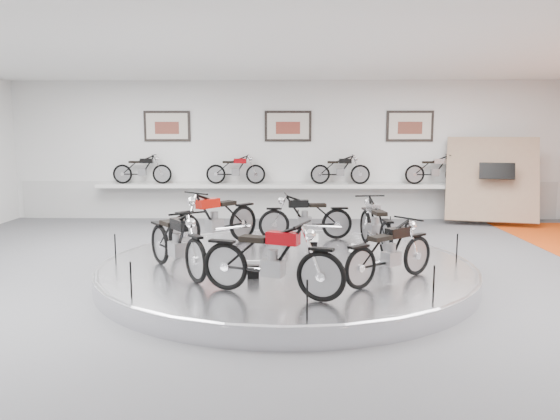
{
  "coord_description": "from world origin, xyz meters",
  "views": [
    {
      "loc": [
        0.06,
        -8.92,
        2.54
      ],
      "look_at": [
        -0.11,
        0.6,
        1.17
      ],
      "focal_mm": 35.0,
      "sensor_mm": 36.0,
      "label": 1
    }
  ],
  "objects_px": {
    "display_platform": "(286,271)",
    "bike_e": "(272,258)",
    "bike_f": "(390,251)",
    "bike_d": "(177,241)",
    "bike_a": "(375,224)",
    "bike_c": "(215,218)",
    "shelf": "(288,186)",
    "bike_b": "(306,217)"
  },
  "relations": [
    {
      "from": "display_platform",
      "to": "bike_e",
      "type": "relative_size",
      "value": 3.57
    },
    {
      "from": "bike_c",
      "to": "bike_a",
      "type": "bearing_deg",
      "value": 125.72
    },
    {
      "from": "bike_c",
      "to": "bike_d",
      "type": "height_order",
      "value": "bike_c"
    },
    {
      "from": "bike_a",
      "to": "bike_c",
      "type": "height_order",
      "value": "bike_c"
    },
    {
      "from": "bike_a",
      "to": "bike_c",
      "type": "relative_size",
      "value": 0.9
    },
    {
      "from": "shelf",
      "to": "bike_f",
      "type": "distance_m",
      "value": 7.79
    },
    {
      "from": "bike_b",
      "to": "bike_d",
      "type": "height_order",
      "value": "bike_d"
    },
    {
      "from": "shelf",
      "to": "bike_e",
      "type": "bearing_deg",
      "value": -91.29
    },
    {
      "from": "bike_e",
      "to": "bike_c",
      "type": "bearing_deg",
      "value": 131.95
    },
    {
      "from": "display_platform",
      "to": "bike_e",
      "type": "xyz_separation_m",
      "value": [
        -0.19,
        -1.96,
        0.68
      ]
    },
    {
      "from": "bike_a",
      "to": "bike_b",
      "type": "bearing_deg",
      "value": 45.87
    },
    {
      "from": "bike_b",
      "to": "bike_e",
      "type": "height_order",
      "value": "bike_e"
    },
    {
      "from": "display_platform",
      "to": "bike_a",
      "type": "distance_m",
      "value": 2.09
    },
    {
      "from": "display_platform",
      "to": "bike_b",
      "type": "distance_m",
      "value": 2.14
    },
    {
      "from": "bike_c",
      "to": "bike_e",
      "type": "xyz_separation_m",
      "value": [
        1.21,
        -3.25,
        -0.03
      ]
    },
    {
      "from": "shelf",
      "to": "bike_d",
      "type": "distance_m",
      "value": 7.37
    },
    {
      "from": "bike_b",
      "to": "bike_e",
      "type": "distance_m",
      "value": 4.01
    },
    {
      "from": "bike_a",
      "to": "bike_e",
      "type": "xyz_separation_m",
      "value": [
        -1.88,
        -3.0,
        0.02
      ]
    },
    {
      "from": "shelf",
      "to": "bike_f",
      "type": "relative_size",
      "value": 6.84
    },
    {
      "from": "bike_a",
      "to": "bike_e",
      "type": "distance_m",
      "value": 3.54
    },
    {
      "from": "bike_c",
      "to": "display_platform",
      "type": "bearing_deg",
      "value": 87.84
    },
    {
      "from": "shelf",
      "to": "bike_b",
      "type": "bearing_deg",
      "value": -84.94
    },
    {
      "from": "bike_d",
      "to": "bike_e",
      "type": "distance_m",
      "value": 1.96
    },
    {
      "from": "shelf",
      "to": "bike_c",
      "type": "height_order",
      "value": "bike_c"
    },
    {
      "from": "bike_c",
      "to": "shelf",
      "type": "bearing_deg",
      "value": -155.0
    },
    {
      "from": "bike_a",
      "to": "bike_e",
      "type": "relative_size",
      "value": 0.96
    },
    {
      "from": "bike_b",
      "to": "bike_c",
      "type": "distance_m",
      "value": 1.93
    },
    {
      "from": "display_platform",
      "to": "bike_e",
      "type": "bearing_deg",
      "value": -95.49
    },
    {
      "from": "bike_d",
      "to": "bike_f",
      "type": "distance_m",
      "value": 3.33
    },
    {
      "from": "display_platform",
      "to": "bike_b",
      "type": "height_order",
      "value": "bike_b"
    },
    {
      "from": "bike_f",
      "to": "bike_d",
      "type": "bearing_deg",
      "value": 132.8
    },
    {
      "from": "bike_d",
      "to": "bike_f",
      "type": "bearing_deg",
      "value": 46.92
    },
    {
      "from": "bike_a",
      "to": "bike_d",
      "type": "xyz_separation_m",
      "value": [
        -3.43,
        -1.8,
        0.02
      ]
    },
    {
      "from": "bike_e",
      "to": "bike_f",
      "type": "bearing_deg",
      "value": 44.38
    },
    {
      "from": "bike_f",
      "to": "shelf",
      "type": "bearing_deg",
      "value": 62.34
    },
    {
      "from": "bike_b",
      "to": "bike_e",
      "type": "xyz_separation_m",
      "value": [
        -0.58,
        -3.97,
        0.04
      ]
    },
    {
      "from": "display_platform",
      "to": "shelf",
      "type": "distance_m",
      "value": 6.46
    },
    {
      "from": "bike_a",
      "to": "bike_b",
      "type": "xyz_separation_m",
      "value": [
        -1.3,
        0.97,
        -0.02
      ]
    },
    {
      "from": "display_platform",
      "to": "bike_d",
      "type": "xyz_separation_m",
      "value": [
        -1.74,
        -0.76,
        0.67
      ]
    },
    {
      "from": "bike_e",
      "to": "shelf",
      "type": "bearing_deg",
      "value": 110.17
    },
    {
      "from": "display_platform",
      "to": "bike_c",
      "type": "distance_m",
      "value": 2.03
    },
    {
      "from": "bike_c",
      "to": "bike_f",
      "type": "bearing_deg",
      "value": 90.11
    }
  ]
}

